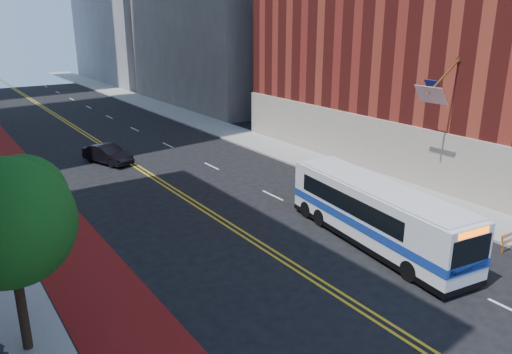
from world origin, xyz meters
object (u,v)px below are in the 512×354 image
object	(u,v)px
car_a	(15,200)
transit_bus	(375,213)
car_b	(108,154)
street_tree	(9,217)

from	to	relation	value
car_a	transit_bus	bearing A→B (deg)	-40.54
transit_bus	car_b	xyz separation A→B (m)	(-6.35, 21.78, -0.89)
car_a	car_b	xyz separation A→B (m)	(7.80, 7.20, -0.05)
street_tree	transit_bus	bearing A→B (deg)	-2.03
street_tree	car_a	xyz separation A→B (m)	(1.94, 14.01, -4.13)
car_a	car_b	bearing A→B (deg)	48.02
transit_bus	car_b	distance (m)	22.70
transit_bus	car_b	bearing A→B (deg)	113.06
street_tree	transit_bus	world-z (taller)	street_tree
street_tree	transit_bus	distance (m)	16.44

